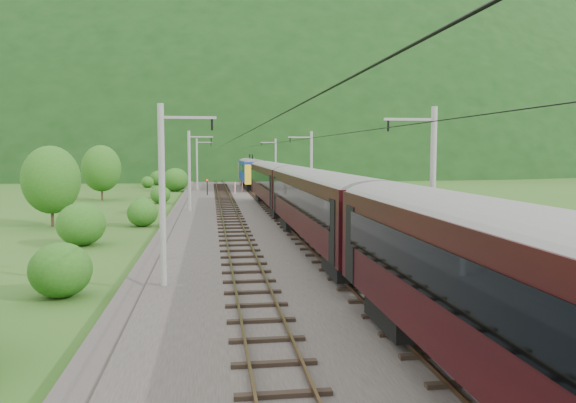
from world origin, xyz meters
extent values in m
plane|color=#304E18|center=(0.00, 0.00, 0.00)|extent=(600.00, 600.00, 0.00)
cube|color=#38332D|center=(0.00, 10.00, 0.15)|extent=(14.00, 220.00, 0.30)
cube|color=#523923|center=(-3.12, 10.00, 0.49)|extent=(0.08, 220.00, 0.15)
cube|color=#523923|center=(-1.68, 10.00, 0.49)|extent=(0.08, 220.00, 0.15)
cube|color=black|center=(-2.40, 10.00, 0.36)|extent=(2.40, 220.00, 0.12)
cube|color=#523923|center=(1.68, 10.00, 0.49)|extent=(0.08, 220.00, 0.15)
cube|color=#523923|center=(3.12, 10.00, 0.49)|extent=(0.08, 220.00, 0.15)
cube|color=black|center=(2.40, 10.00, 0.36)|extent=(2.40, 220.00, 0.12)
cylinder|color=gray|center=(-6.20, 0.00, 4.30)|extent=(0.28, 0.28, 8.00)
cube|color=gray|center=(-5.00, 0.00, 7.70)|extent=(2.40, 0.12, 0.12)
cylinder|color=black|center=(-4.00, 0.00, 7.40)|extent=(0.10, 0.10, 0.50)
cylinder|color=gray|center=(-6.20, 32.00, 4.30)|extent=(0.28, 0.28, 8.00)
cube|color=gray|center=(-5.00, 32.00, 7.70)|extent=(2.40, 0.12, 0.12)
cylinder|color=black|center=(-4.00, 32.00, 7.40)|extent=(0.10, 0.10, 0.50)
cylinder|color=gray|center=(-6.20, 64.00, 4.30)|extent=(0.28, 0.28, 8.00)
cube|color=gray|center=(-5.00, 64.00, 7.70)|extent=(2.40, 0.12, 0.12)
cylinder|color=black|center=(-4.00, 64.00, 7.40)|extent=(0.10, 0.10, 0.50)
cylinder|color=gray|center=(-6.20, 96.00, 4.30)|extent=(0.28, 0.28, 8.00)
cube|color=gray|center=(-5.00, 96.00, 7.70)|extent=(2.40, 0.12, 0.12)
cylinder|color=black|center=(-4.00, 96.00, 7.40)|extent=(0.10, 0.10, 0.50)
cylinder|color=gray|center=(-6.20, 128.00, 4.30)|extent=(0.28, 0.28, 8.00)
cube|color=gray|center=(-5.00, 128.00, 7.70)|extent=(2.40, 0.12, 0.12)
cylinder|color=black|center=(-4.00, 128.00, 7.40)|extent=(0.10, 0.10, 0.50)
cylinder|color=gray|center=(6.20, 0.00, 4.30)|extent=(0.28, 0.28, 8.00)
cube|color=gray|center=(5.00, 0.00, 7.70)|extent=(2.40, 0.12, 0.12)
cylinder|color=black|center=(4.00, 0.00, 7.40)|extent=(0.10, 0.10, 0.50)
cylinder|color=gray|center=(6.20, 32.00, 4.30)|extent=(0.28, 0.28, 8.00)
cube|color=gray|center=(5.00, 32.00, 7.70)|extent=(2.40, 0.12, 0.12)
cylinder|color=black|center=(4.00, 32.00, 7.40)|extent=(0.10, 0.10, 0.50)
cylinder|color=gray|center=(6.20, 64.00, 4.30)|extent=(0.28, 0.28, 8.00)
cube|color=gray|center=(5.00, 64.00, 7.70)|extent=(2.40, 0.12, 0.12)
cylinder|color=black|center=(4.00, 64.00, 7.40)|extent=(0.10, 0.10, 0.50)
cylinder|color=gray|center=(6.20, 96.00, 4.30)|extent=(0.28, 0.28, 8.00)
cube|color=gray|center=(5.00, 96.00, 7.70)|extent=(2.40, 0.12, 0.12)
cylinder|color=black|center=(4.00, 96.00, 7.40)|extent=(0.10, 0.10, 0.50)
cylinder|color=gray|center=(6.20, 128.00, 4.30)|extent=(0.28, 0.28, 8.00)
cube|color=gray|center=(5.00, 128.00, 7.70)|extent=(2.40, 0.12, 0.12)
cylinder|color=black|center=(4.00, 128.00, 7.40)|extent=(0.10, 0.10, 0.50)
cylinder|color=black|center=(-2.40, 10.00, 7.10)|extent=(0.03, 198.00, 0.03)
cylinder|color=black|center=(2.40, 10.00, 7.10)|extent=(0.03, 198.00, 0.03)
ellipsoid|color=black|center=(0.00, 260.00, 0.00)|extent=(504.00, 360.00, 244.00)
cube|color=black|center=(0.83, -16.13, 3.52)|extent=(0.05, 20.66, 1.23)
cube|color=black|center=(2.40, -7.91, 1.05)|extent=(2.35, 3.42, 0.96)
cube|color=black|center=(2.40, 8.02, 3.13)|extent=(3.09, 23.48, 3.20)
cylinder|color=slate|center=(2.40, 8.02, 4.57)|extent=(3.09, 23.36, 3.09)
cube|color=black|center=(0.83, 8.02, 3.52)|extent=(0.05, 20.66, 1.23)
cube|color=black|center=(3.97, 8.02, 3.52)|extent=(0.05, 20.66, 1.23)
cube|color=black|center=(2.40, -0.19, 1.05)|extent=(2.35, 3.42, 0.96)
cube|color=black|center=(2.40, 16.24, 1.05)|extent=(2.35, 3.42, 0.96)
cube|color=black|center=(2.40, 32.18, 3.13)|extent=(3.09, 23.48, 3.20)
cylinder|color=slate|center=(2.40, 32.18, 4.57)|extent=(3.09, 23.36, 3.09)
cube|color=black|center=(0.83, 32.18, 3.52)|extent=(0.05, 20.66, 1.23)
cube|color=black|center=(3.97, 32.18, 3.52)|extent=(0.05, 20.66, 1.23)
cube|color=black|center=(2.40, 23.96, 1.05)|extent=(2.35, 3.42, 0.96)
cube|color=black|center=(2.40, 40.40, 1.05)|extent=(2.35, 3.42, 0.96)
cube|color=#132D9C|center=(2.40, 65.94, 3.13)|extent=(3.09, 19.21, 3.20)
cylinder|color=slate|center=(2.40, 65.94, 4.57)|extent=(3.09, 19.11, 3.09)
cube|color=black|center=(0.83, 65.94, 3.52)|extent=(0.05, 16.90, 1.23)
cube|color=black|center=(3.97, 65.94, 3.52)|extent=(0.05, 16.90, 1.23)
cube|color=black|center=(2.40, 59.22, 1.05)|extent=(2.35, 3.42, 0.96)
cube|color=black|center=(2.40, 72.67, 1.05)|extent=(2.35, 3.42, 0.96)
cube|color=yellow|center=(2.40, 75.35, 2.92)|extent=(3.16, 0.50, 2.88)
cube|color=yellow|center=(2.40, 56.54, 2.92)|extent=(3.16, 0.50, 2.88)
cube|color=black|center=(2.40, 68.94, 5.32)|extent=(0.08, 1.60, 0.96)
cylinder|color=red|center=(-0.71, 54.22, 1.14)|extent=(0.18, 0.18, 1.67)
cylinder|color=red|center=(0.58, 58.90, 1.03)|extent=(0.16, 0.16, 1.47)
cylinder|color=black|center=(-4.58, 52.36, 1.30)|extent=(0.14, 0.14, 1.99)
sphere|color=red|center=(-4.58, 52.36, 2.34)|extent=(0.24, 0.24, 0.24)
ellipsoid|color=#275115|center=(-10.48, -0.32, 1.18)|extent=(2.63, 2.63, 2.37)
ellipsoid|color=#275115|center=(-12.63, 13.39, 1.43)|extent=(3.19, 3.19, 2.87)
ellipsoid|color=#275115|center=(-9.76, 22.65, 1.14)|extent=(2.54, 2.54, 2.28)
ellipsoid|color=#275115|center=(-10.96, 32.99, 0.84)|extent=(1.88, 1.88, 1.69)
ellipsoid|color=#275115|center=(-10.11, 43.68, 1.08)|extent=(2.40, 2.40, 2.16)
ellipsoid|color=#275115|center=(-11.05, 51.92, 0.81)|extent=(1.81, 1.81, 1.63)
ellipsoid|color=#275115|center=(-9.61, 64.83, 1.83)|extent=(4.07, 4.07, 3.67)
ellipsoid|color=#275115|center=(-14.97, 74.50, 0.98)|extent=(2.18, 2.18, 1.96)
ellipsoid|color=#275115|center=(-13.81, 81.72, 1.37)|extent=(3.03, 3.03, 2.73)
ellipsoid|color=#275115|center=(-15.43, 95.09, 2.05)|extent=(4.55, 4.55, 4.09)
cylinder|color=black|center=(-17.16, 23.51, 1.82)|extent=(0.24, 0.24, 3.65)
ellipsoid|color=#275115|center=(-17.16, 23.51, 3.91)|extent=(4.69, 4.69, 5.63)
cylinder|color=black|center=(-17.88, 49.08, 1.92)|extent=(0.24, 0.24, 3.83)
ellipsoid|color=#275115|center=(-17.88, 49.08, 4.11)|extent=(4.93, 4.93, 5.92)
ellipsoid|color=#275115|center=(10.59, 17.67, 1.35)|extent=(3.01, 3.01, 2.71)
ellipsoid|color=#275115|center=(11.69, 51.21, 0.88)|extent=(1.96, 1.96, 1.76)
camera|label=1|loc=(-4.08, -24.99, 6.21)|focal=35.00mm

